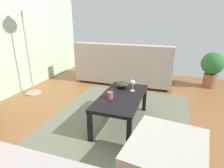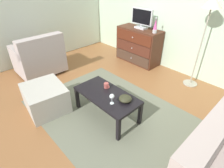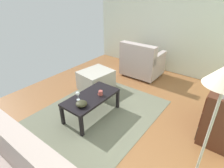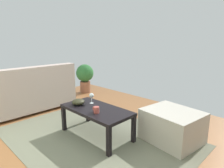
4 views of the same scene
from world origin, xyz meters
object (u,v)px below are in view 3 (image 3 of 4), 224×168
at_px(wine_glass, 78,94).
at_px(armchair, 142,62).
at_px(bowl_decorative, 81,104).
at_px(standing_lamp, 222,92).
at_px(ottoman, 96,80).
at_px(mug, 101,93).
at_px(coffee_table, 91,99).
at_px(dresser, 224,109).

xyz_separation_m(wine_glass, armchair, (-2.27, -0.04, -0.16)).
height_order(bowl_decorative, standing_lamp, standing_lamp).
relative_size(ottoman, standing_lamp, 0.42).
bearing_deg(mug, ottoman, -133.32).
distance_m(coffee_table, armchair, 2.06).
relative_size(coffee_table, ottoman, 1.47).
height_order(bowl_decorative, armchair, armchair).
distance_m(armchair, ottoman, 1.34).
xyz_separation_m(bowl_decorative, standing_lamp, (0.19, 1.80, 0.96)).
height_order(mug, ottoman, mug).
xyz_separation_m(wine_glass, standing_lamp, (0.28, 1.98, 0.88)).
height_order(mug, bowl_decorative, mug).
bearing_deg(standing_lamp, dresser, 178.11).
xyz_separation_m(bowl_decorative, ottoman, (-1.13, -0.71, -0.24)).
relative_size(mug, standing_lamp, 0.07).
xyz_separation_m(dresser, standing_lamp, (1.47, -0.05, 0.99)).
distance_m(coffee_table, wine_glass, 0.29).
relative_size(dresser, wine_glass, 6.95).
bearing_deg(armchair, mug, 7.16).
bearing_deg(standing_lamp, mug, -109.37).
bearing_deg(standing_lamp, bowl_decorative, -95.92).
relative_size(mug, armchair, 0.12).
relative_size(wine_glass, mug, 1.38).
bearing_deg(ottoman, dresser, 93.33).
distance_m(wine_glass, mug, 0.41).
height_order(dresser, bowl_decorative, dresser).
bearing_deg(mug, armchair, -172.84).
height_order(wine_glass, mug, wine_glass).
height_order(wine_glass, ottoman, wine_glass).
bearing_deg(ottoman, standing_lamp, 62.28).
xyz_separation_m(mug, ottoman, (-0.70, -0.74, -0.24)).
xyz_separation_m(mug, armchair, (-1.93, -0.24, -0.09)).
bearing_deg(standing_lamp, wine_glass, -98.04).
bearing_deg(mug, dresser, 114.89).
bearing_deg(bowl_decorative, standing_lamp, 84.08).
xyz_separation_m(coffee_table, mug, (-0.13, 0.11, 0.09)).
xyz_separation_m(dresser, bowl_decorative, (1.28, -1.85, 0.04)).
bearing_deg(bowl_decorative, wine_glass, -117.99).
bearing_deg(coffee_table, mug, 139.19).
relative_size(dresser, ottoman, 1.56).
bearing_deg(mug, coffee_table, -40.81).
relative_size(coffee_table, wine_glass, 6.54).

